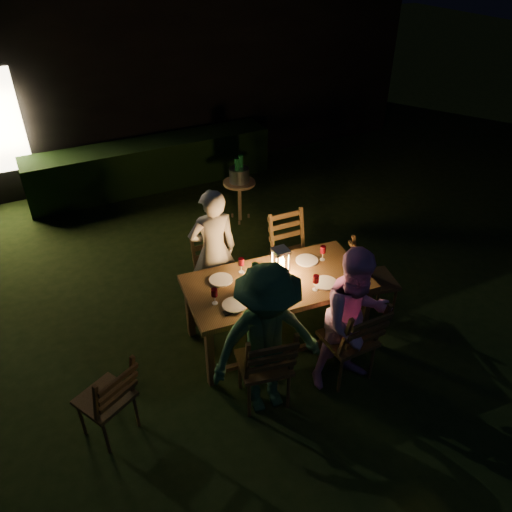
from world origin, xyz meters
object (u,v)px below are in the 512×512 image
chair_far_left (216,286)px  side_table (239,186)px  person_house_side (213,251)px  person_opp_left (267,342)px  chair_near_left (264,376)px  bottle_table (255,275)px  lantern (280,265)px  ice_bucket (239,175)px  chair_near_right (347,352)px  bottle_bucket_a (237,173)px  chair_spare (109,410)px  chair_far_right (292,268)px  dining_table (277,287)px  chair_end (372,291)px  person_opp_right (355,320)px  bottle_bucket_b (241,170)px

chair_far_left → side_table: chair_far_left is taller
person_house_side → person_opp_left: 1.64m
person_house_side → side_table: person_house_side is taller
chair_near_left → bottle_table: bottle_table is taller
lantern → ice_bucket: lantern is taller
chair_far_left → person_opp_left: bearing=87.0°
chair_near_right → bottle_bucket_a: (0.36, 3.38, 0.50)m
chair_spare → side_table: chair_spare is taller
chair_far_right → person_house_side: (-0.99, 0.15, 0.46)m
dining_table → ice_bucket: bearing=79.0°
bottle_table → bottle_bucket_a: size_ratio=0.88×
chair_end → person_opp_right: 1.23m
chair_spare → chair_far_left: bearing=10.6°
person_opp_left → ice_bucket: size_ratio=5.38×
chair_far_right → person_opp_right: bearing=82.9°
chair_far_left → bottle_table: bottle_table is taller
person_house_side → ice_bucket: size_ratio=5.17×
chair_near_left → ice_bucket: 3.61m
dining_table → chair_near_left: size_ratio=1.90×
ice_bucket → bottle_bucket_b: (0.05, 0.04, 0.05)m
chair_far_right → lantern: bearing=51.8°
chair_near_right → ice_bucket: size_ratio=3.54×
person_house_side → chair_near_left: bearing=89.9°
chair_spare → person_house_side: size_ratio=0.62×
chair_far_right → bottle_bucket_a: (0.11, 1.85, 0.50)m
chair_near_right → side_table: (0.41, 3.42, 0.26)m
bottle_bucket_b → chair_near_right: bearing=-97.6°
chair_end → chair_spare: size_ratio=1.06×
side_table → person_house_side: bearing=-123.4°
chair_near_right → chair_far_left: bearing=114.1°
dining_table → person_opp_right: person_opp_right is taller
chair_near_left → chair_end: bearing=30.4°
chair_near_left → ice_bucket: size_ratio=3.52×
chair_end → bottle_table: (-1.47, 0.14, 0.63)m
chair_spare → person_opp_right: 2.40m
lantern → chair_spare: bearing=-166.8°
chair_far_left → chair_end: chair_end is taller
person_opp_right → lantern: person_opp_right is taller
dining_table → bottle_table: bearing=-180.0°
chair_near_left → bottle_bucket_b: (1.36, 3.37, 0.50)m
bottle_bucket_a → chair_far_left: bearing=-122.2°
chair_spare → person_house_side: bearing=11.6°
chair_far_right → side_table: chair_far_right is taller
dining_table → chair_far_right: (0.62, 0.71, -0.40)m
chair_near_right → chair_far_right: bearing=80.1°
lantern → bottle_bucket_b: (0.78, 2.60, -0.14)m
chair_near_right → person_opp_left: 1.03m
chair_near_right → lantern: lantern is taller
lantern → side_table: size_ratio=0.53×
chair_near_left → bottle_bucket_a: chair_near_left is taller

